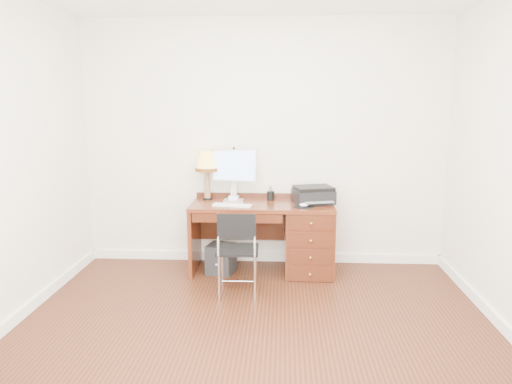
# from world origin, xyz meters

# --- Properties ---
(ground) EXTENTS (4.00, 4.00, 0.00)m
(ground) POSITION_xyz_m (0.00, 0.00, 0.00)
(ground) COLOR #34170B
(ground) RESTS_ON ground
(room_shell) EXTENTS (4.00, 4.00, 4.00)m
(room_shell) POSITION_xyz_m (0.00, 0.63, 0.05)
(room_shell) COLOR silver
(room_shell) RESTS_ON ground
(desk) EXTENTS (1.50, 0.67, 0.75)m
(desk) POSITION_xyz_m (0.32, 1.40, 0.41)
(desk) COLOR #5A2413
(desk) RESTS_ON ground
(monitor) EXTENTS (0.49, 0.18, 0.56)m
(monitor) POSITION_xyz_m (-0.31, 1.53, 1.10)
(monitor) COLOR silver
(monitor) RESTS_ON desk
(keyboard) EXTENTS (0.42, 0.18, 0.02)m
(keyboard) POSITION_xyz_m (-0.30, 1.25, 0.76)
(keyboard) COLOR white
(keyboard) RESTS_ON desk
(mouse_pad) EXTENTS (0.20, 0.20, 0.04)m
(mouse_pad) POSITION_xyz_m (0.43, 1.23, 0.76)
(mouse_pad) COLOR black
(mouse_pad) RESTS_ON desk
(printer) EXTENTS (0.47, 0.41, 0.18)m
(printer) POSITION_xyz_m (0.54, 1.45, 0.84)
(printer) COLOR black
(printer) RESTS_ON desk
(leg_lamp) EXTENTS (0.26, 0.26, 0.53)m
(leg_lamp) POSITION_xyz_m (-0.61, 1.58, 1.14)
(leg_lamp) COLOR black
(leg_lamp) RESTS_ON desk
(phone) EXTENTS (0.11, 0.11, 0.21)m
(phone) POSITION_xyz_m (-0.32, 1.57, 0.81)
(phone) COLOR white
(phone) RESTS_ON desk
(pen_cup) EXTENTS (0.08, 0.08, 0.10)m
(pen_cup) POSITION_xyz_m (0.08, 1.57, 0.80)
(pen_cup) COLOR black
(pen_cup) RESTS_ON desk
(chair) EXTENTS (0.40, 0.40, 0.83)m
(chair) POSITION_xyz_m (-0.20, 0.69, 0.50)
(chair) COLOR black
(chair) RESTS_ON ground
(equipment_box) EXTENTS (0.32, 0.32, 0.31)m
(equipment_box) POSITION_xyz_m (-0.44, 1.32, 0.16)
(equipment_box) COLOR black
(equipment_box) RESTS_ON ground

